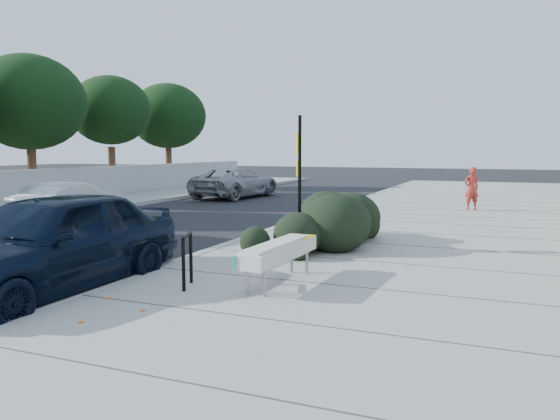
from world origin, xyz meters
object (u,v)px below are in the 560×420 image
(bench, at_px, (279,252))
(pedestrian, at_px, (471,188))
(bike_rack, at_px, (187,255))
(sedan_navy, at_px, (51,242))
(suv_silver, at_px, (236,183))
(sign_post, at_px, (299,174))
(wagon_silver, at_px, (70,202))

(bench, height_order, pedestrian, pedestrian)
(bike_rack, height_order, sedan_navy, sedan_navy)
(sedan_navy, bearing_deg, suv_silver, 107.07)
(bike_rack, relative_size, suv_silver, 0.16)
(sign_post, height_order, sedan_navy, sign_post)
(wagon_silver, height_order, suv_silver, suv_silver)
(bike_rack, distance_m, pedestrian, 13.53)
(sign_post, distance_m, suv_silver, 14.52)
(bench, distance_m, pedestrian, 12.55)
(sedan_navy, relative_size, wagon_silver, 1.24)
(pedestrian, bearing_deg, sedan_navy, 34.92)
(bike_rack, relative_size, sedan_navy, 0.17)
(bike_rack, height_order, pedestrian, pedestrian)
(sign_post, xyz_separation_m, suv_silver, (-7.76, 12.23, -1.04))
(bike_rack, xyz_separation_m, wagon_silver, (-7.97, 5.95, -0.01))
(sign_post, xyz_separation_m, wagon_silver, (-8.42, 2.24, -1.10))
(bench, bearing_deg, bike_rack, -146.39)
(bike_rack, distance_m, wagon_silver, 9.95)
(sedan_navy, distance_m, wagon_silver, 8.87)
(sedan_navy, relative_size, suv_silver, 0.95)
(bench, bearing_deg, wagon_silver, 153.00)
(bike_rack, height_order, wagon_silver, wagon_silver)
(sign_post, bearing_deg, pedestrian, 47.79)
(suv_silver, bearing_deg, pedestrian, 170.55)
(bench, relative_size, suv_silver, 0.42)
(bench, bearing_deg, suv_silver, 121.87)
(bike_rack, bearing_deg, sign_post, 63.66)
(bike_rack, bearing_deg, suv_silver, 95.14)
(pedestrian, bearing_deg, bench, 46.62)
(bike_rack, bearing_deg, wagon_silver, 123.74)
(pedestrian, bearing_deg, bike_rack, 42.04)
(bench, height_order, wagon_silver, wagon_silver)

